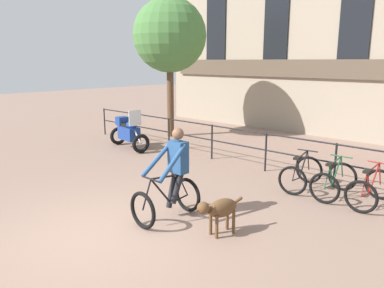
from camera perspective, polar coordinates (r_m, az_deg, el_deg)
name	(u,v)px	position (r m, az deg, el deg)	size (l,w,h in m)	color
ground_plane	(98,235)	(6.74, -14.06, -13.32)	(60.00, 60.00, 0.00)	#8E7060
canal_railing	(266,145)	(10.10, 11.21, -0.20)	(15.05, 0.05, 1.05)	black
cyclist_with_bike	(172,179)	(6.97, -3.14, -5.30)	(0.72, 1.19, 1.70)	black
dog	(219,209)	(6.39, 4.16, -9.86)	(0.40, 0.98, 0.66)	brown
parked_motorcycle	(129,132)	(12.72, -9.64, 1.80)	(1.80, 0.89, 1.35)	black
parked_bicycle_near_lamp	(301,174)	(8.99, 16.28, -4.38)	(0.79, 1.18, 0.86)	black
parked_bicycle_mid_left	(334,181)	(8.69, 20.79, -5.28)	(0.71, 1.14, 0.86)	black
parked_bicycle_mid_right	(371,189)	(8.45, 25.61, -6.21)	(0.69, 1.13, 0.86)	black
tree_canalside_left	(170,36)	(14.53, -3.43, 16.13)	(2.75, 2.75, 5.21)	brown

